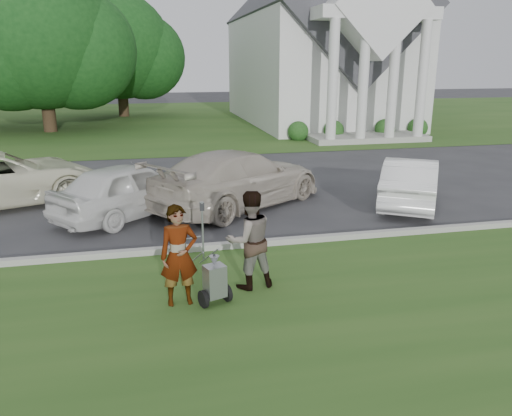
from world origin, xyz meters
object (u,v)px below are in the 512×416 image
object	(u,v)px
person_right	(249,241)
parking_meter_near	(203,224)
car_b	(131,189)
tree_left	(40,42)
car_c	(238,179)
person_left	(179,256)
church	(318,31)
tree_back	(119,52)
striping_cart	(215,282)
car_d	(410,182)

from	to	relation	value
person_right	parking_meter_near	distance (m)	1.62
car_b	parking_meter_near	bearing A→B (deg)	163.08
tree_left	car_c	size ratio (longest dim) A/B	1.89
person_left	car_c	distance (m)	6.14
church	tree_back	world-z (taller)	church
striping_cart	tree_back	bearing A→B (deg)	74.89
parking_meter_near	tree_left	bearing A→B (deg)	106.77
person_right	car_c	distance (m)	5.43
tree_back	car_c	world-z (taller)	tree_back
tree_back	person_left	bearing A→B (deg)	-86.37
car_c	car_d	distance (m)	4.99
car_c	person_right	bearing A→B (deg)	135.64
church	tree_left	size ratio (longest dim) A/B	2.27
church	parking_meter_near	distance (m)	25.87
tree_left	car_d	bearing A→B (deg)	-55.56
church	tree_left	distance (m)	17.07
tree_left	church	bearing A→B (deg)	3.79
striping_cart	car_c	distance (m)	6.11
tree_back	car_d	xyz separation A→B (m)	(9.01, -26.98, -4.04)
church	tree_left	world-z (taller)	church
person_right	person_left	bearing A→B (deg)	6.61
car_b	car_c	world-z (taller)	car_c
parking_meter_near	car_b	world-z (taller)	car_b
parking_meter_near	car_d	xyz separation A→B (m)	(6.38, 3.03, -0.12)
tree_back	person_left	world-z (taller)	tree_back
striping_cart	car_d	distance (m)	8.16
car_d	church	bearing A→B (deg)	-69.71
tree_left	car_b	bearing A→B (deg)	-74.50
parking_meter_near	church	bearing A→B (deg)	65.84
tree_left	car_c	distance (m)	20.29
striping_cart	car_c	bearing A→B (deg)	56.00
person_right	car_d	bearing A→B (deg)	-152.22
person_left	car_b	world-z (taller)	person_left
car_d	person_left	bearing A→B (deg)	66.51
tree_back	parking_meter_near	xyz separation A→B (m)	(2.63, -30.01, -3.92)
tree_back	tree_left	bearing A→B (deg)	-116.57
car_b	car_d	size ratio (longest dim) A/B	1.05
person_left	car_c	size ratio (longest dim) A/B	0.31
striping_cart	person_right	size ratio (longest dim) A/B	0.61
tree_left	parking_meter_near	size ratio (longest dim) A/B	8.26
striping_cart	person_left	distance (m)	0.75
church	car_c	world-z (taller)	church
tree_back	person_left	size ratio (longest dim) A/B	5.46
church	car_b	world-z (taller)	church
person_left	car_b	distance (m)	5.55
tree_back	car_d	distance (m)	28.73
tree_left	person_right	distance (m)	24.94
car_c	person_left	bearing A→B (deg)	124.09
person_right	car_c	world-z (taller)	person_right
person_left	person_right	world-z (taller)	person_right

